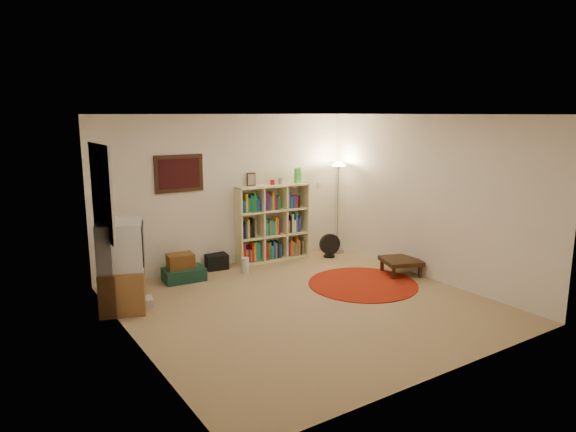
# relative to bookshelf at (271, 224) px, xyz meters

# --- Properties ---
(room) EXTENTS (4.54, 4.54, 2.54)m
(room) POSITION_rel_bookshelf_xyz_m (-0.79, -2.08, 0.62)
(room) COLOR #A1865E
(room) RESTS_ON ground
(bookshelf) EXTENTS (1.34, 0.46, 1.58)m
(bookshelf) POSITION_rel_bookshelf_xyz_m (0.00, 0.00, 0.00)
(bookshelf) COLOR #FFF8AA
(bookshelf) RESTS_ON ground
(floor_lamp) EXTENTS (0.35, 0.35, 1.66)m
(floor_lamp) POSITION_rel_bookshelf_xyz_m (1.26, -0.27, 0.74)
(floor_lamp) COLOR #A7A7AB
(floor_lamp) RESTS_ON ground
(floor_fan) EXTENTS (0.38, 0.24, 0.43)m
(floor_fan) POSITION_rel_bookshelf_xyz_m (0.94, -0.47, -0.42)
(floor_fan) COLOR black
(floor_fan) RESTS_ON ground
(tv_stand) EXTENTS (0.78, 0.93, 1.16)m
(tv_stand) POSITION_rel_bookshelf_xyz_m (-2.79, -0.89, -0.08)
(tv_stand) COLOR brown
(tv_stand) RESTS_ON ground
(dvd_box) EXTENTS (0.34, 0.30, 0.10)m
(dvd_box) POSITION_rel_bookshelf_xyz_m (-2.59, -0.95, -0.59)
(dvd_box) COLOR silver
(dvd_box) RESTS_ON ground
(suitcase) EXTENTS (0.64, 0.44, 0.20)m
(suitcase) POSITION_rel_bookshelf_xyz_m (-1.72, -0.28, -0.54)
(suitcase) COLOR #133629
(suitcase) RESTS_ON ground
(wicker_basket) EXTENTS (0.41, 0.32, 0.22)m
(wicker_basket) POSITION_rel_bookshelf_xyz_m (-1.76, -0.26, -0.33)
(wicker_basket) COLOR brown
(wicker_basket) RESTS_ON suitcase
(duffel_bag) EXTENTS (0.39, 0.34, 0.24)m
(duffel_bag) POSITION_rel_bookshelf_xyz_m (-1.04, 0.01, -0.51)
(duffel_bag) COLOR black
(duffel_bag) RESTS_ON ground
(paper_towel) EXTENTS (0.13, 0.13, 0.26)m
(paper_towel) POSITION_rel_bookshelf_xyz_m (-0.77, -0.48, -0.51)
(paper_towel) COLOR silver
(paper_towel) RESTS_ON ground
(red_rug) EXTENTS (1.63, 1.63, 0.01)m
(red_rug) POSITION_rel_bookshelf_xyz_m (0.46, -1.91, -0.63)
(red_rug) COLOR maroon
(red_rug) RESTS_ON ground
(side_table) EXTENTS (0.71, 0.71, 0.26)m
(side_table) POSITION_rel_bookshelf_xyz_m (1.28, -1.87, -0.42)
(side_table) COLOR black
(side_table) RESTS_ON ground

